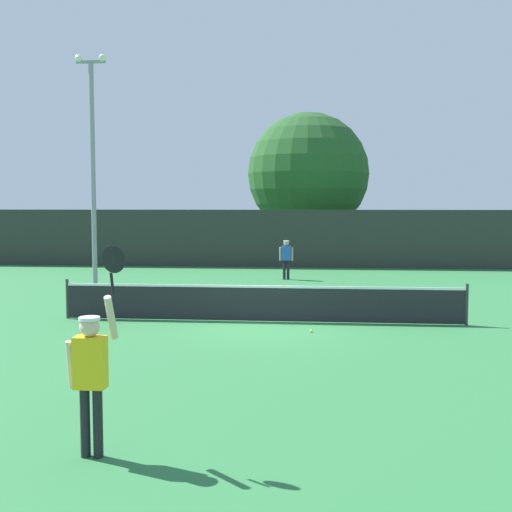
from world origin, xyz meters
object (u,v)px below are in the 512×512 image
at_px(large_tree, 308,174).
at_px(parked_car_near, 244,242).
at_px(player_serving, 91,364).
at_px(light_pole, 93,157).
at_px(player_receiving, 286,256).
at_px(tennis_ball, 311,331).
at_px(parked_car_mid, 464,245).

bearing_deg(large_tree, parked_car_near, 148.25).
distance_m(player_serving, light_pole, 17.13).
bearing_deg(player_receiving, large_tree, -94.27).
relative_size(player_receiving, parked_car_near, 0.38).
bearing_deg(player_serving, parked_car_near, 93.04).
height_order(player_receiving, tennis_ball, player_receiving).
bearing_deg(parked_car_mid, large_tree, -168.75).
relative_size(player_serving, parked_car_mid, 0.60).
xyz_separation_m(large_tree, parked_car_near, (-3.89, 2.41, -4.03)).
height_order(large_tree, parked_car_near, large_tree).
height_order(parked_car_near, parked_car_mid, same).
xyz_separation_m(tennis_ball, large_tree, (-0.37, 20.90, 4.77)).
bearing_deg(parked_car_near, tennis_ball, -82.27).
bearing_deg(player_receiving, light_pole, 22.87).
relative_size(parked_car_near, parked_car_mid, 1.00).
height_order(tennis_ball, large_tree, large_tree).
distance_m(light_pole, parked_car_near, 16.42).
relative_size(player_serving, light_pole, 0.30).
bearing_deg(large_tree, parked_car_mid, 8.53).
height_order(player_receiving, light_pole, light_pole).
bearing_deg(tennis_ball, parked_car_near, 100.36).
distance_m(parked_car_near, parked_car_mid, 12.90).
xyz_separation_m(player_serving, player_receiving, (1.49, 18.75, -0.17)).
height_order(player_serving, large_tree, large_tree).
distance_m(player_receiving, parked_car_mid, 14.96).
distance_m(player_serving, player_receiving, 18.80).
height_order(player_serving, parked_car_near, player_serving).
bearing_deg(parked_car_mid, tennis_ball, -108.40).
bearing_deg(light_pole, parked_car_near, 75.78).
xyz_separation_m(player_serving, parked_car_near, (-1.66, 31.19, -0.37)).
bearing_deg(tennis_ball, light_pole, 135.98).
height_order(light_pole, parked_car_mid, light_pole).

